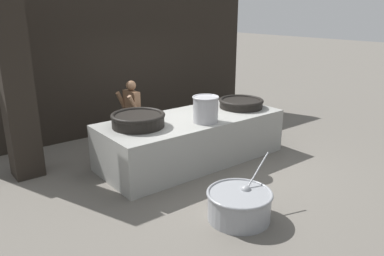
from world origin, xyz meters
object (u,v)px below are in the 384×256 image
giant_wok_near (138,119)px  giant_wok_far (241,103)px  stock_pot (206,109)px  cook (132,113)px  prep_bowl_vegetables (239,204)px

giant_wok_near → giant_wok_far: (2.40, -0.17, -0.03)m
giant_wok_far → giant_wok_near: bearing=176.0°
giant_wok_far → stock_pot: (-1.27, -0.35, 0.15)m
stock_pot → cook: (-0.62, 1.65, -0.33)m
giant_wok_near → stock_pot: 1.25m
giant_wok_near → cook: cook is taller
stock_pot → cook: bearing=110.6°
cook → giant_wok_near: bearing=62.6°
prep_bowl_vegetables → giant_wok_near: bearing=97.4°
giant_wok_far → stock_pot: size_ratio=1.91×
giant_wok_near → cook: size_ratio=0.65×
giant_wok_near → stock_pot: bearing=-24.6°
giant_wok_near → prep_bowl_vegetables: size_ratio=0.79×
giant_wok_near → cook: 1.26m
cook → prep_bowl_vegetables: cook is taller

